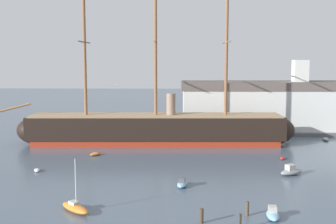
{
  "coord_description": "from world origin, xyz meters",
  "views": [
    {
      "loc": [
        0.73,
        -38.45,
        17.42
      ],
      "look_at": [
        -0.56,
        34.37,
        8.24
      ],
      "focal_mm": 47.67,
      "sensor_mm": 36.0,
      "label": 1
    }
  ],
  "objects": [
    {
      "name": "tall_ship",
      "position": [
        -3.22,
        48.37,
        3.14
      ],
      "size": [
        59.98,
        12.47,
        28.86
      ],
      "color": "maroon",
      "rests_on": "ground"
    },
    {
      "name": "sailboat_foreground_left",
      "position": [
        -10.57,
        9.65,
        0.52
      ],
      "size": [
        4.35,
        4.31,
        6.13
      ],
      "color": "orange",
      "rests_on": "ground"
    },
    {
      "name": "motorboat_foreground_right",
      "position": [
        11.21,
        7.99,
        0.47
      ],
      "size": [
        1.51,
        3.24,
        1.33
      ],
      "color": "#7FB2D6",
      "rests_on": "ground"
    },
    {
      "name": "motorboat_near_centre",
      "position": [
        1.6,
        19.62,
        0.45
      ],
      "size": [
        1.71,
        3.19,
        1.28
      ],
      "color": "#7FB2D6",
      "rests_on": "ground"
    },
    {
      "name": "dinghy_mid_left",
      "position": [
        -20.34,
        27.13,
        0.21
      ],
      "size": [
        1.38,
        1.96,
        0.42
      ],
      "color": "silver",
      "rests_on": "ground"
    },
    {
      "name": "motorboat_mid_right",
      "position": [
        17.73,
        25.77,
        0.57
      ],
      "size": [
        4.12,
        3.26,
        1.61
      ],
      "color": "gray",
      "rests_on": "ground"
    },
    {
      "name": "dinghy_alongside_bow",
      "position": [
        -13.41,
        38.15,
        0.28
      ],
      "size": [
        2.28,
        2.47,
        0.56
      ],
      "color": "orange",
      "rests_on": "ground"
    },
    {
      "name": "dinghy_alongside_stern",
      "position": [
        18.82,
        35.85,
        0.21
      ],
      "size": [
        1.22,
        1.92,
        0.42
      ],
      "color": "#B22D28",
      "rests_on": "ground"
    },
    {
      "name": "dinghy_far_left",
      "position": [
        -29.3,
        57.1,
        0.26
      ],
      "size": [
        1.95,
        2.35,
        0.51
      ],
      "color": "silver",
      "rests_on": "ground"
    },
    {
      "name": "dinghy_far_right",
      "position": [
        31.8,
        52.92,
        0.31
      ],
      "size": [
        1.39,
        2.69,
        0.61
      ],
      "color": "gray",
      "rests_on": "ground"
    },
    {
      "name": "dinghy_distant_centre",
      "position": [
        -0.29,
        66.3,
        0.34
      ],
      "size": [
        2.94,
        1.36,
        0.68
      ],
      "color": "gray",
      "rests_on": "ground"
    },
    {
      "name": "mooring_piling_nearest",
      "position": [
        8.59,
        8.81,
        0.81
      ],
      "size": [
        0.38,
        0.38,
        1.62
      ],
      "primitive_type": "cylinder",
      "color": "#4C3D2D",
      "rests_on": "ground"
    },
    {
      "name": "mooring_piling_left_pair",
      "position": [
        3.46,
        6.55,
        0.78
      ],
      "size": [
        0.4,
        0.4,
        1.57
      ],
      "primitive_type": "cylinder",
      "color": "#423323",
      "rests_on": "ground"
    },
    {
      "name": "mooring_piling_right_pair",
      "position": [
        7.25,
        4.83,
        0.83
      ],
      "size": [
        0.26,
        0.26,
        1.65
      ],
      "primitive_type": "cylinder",
      "color": "#382B1E",
      "rests_on": "ground"
    },
    {
      "name": "dockside_warehouse_right",
      "position": [
        25.78,
        63.64,
        5.78
      ],
      "size": [
        51.26,
        13.33,
        16.51
      ],
      "color": "#565659",
      "rests_on": "ground"
    },
    {
      "name": "seagull_in_flight",
      "position": [
        -7.66,
        26.83,
        13.17
      ],
      "size": [
        0.8,
        0.92,
        0.13
      ],
      "color": "silver"
    }
  ]
}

